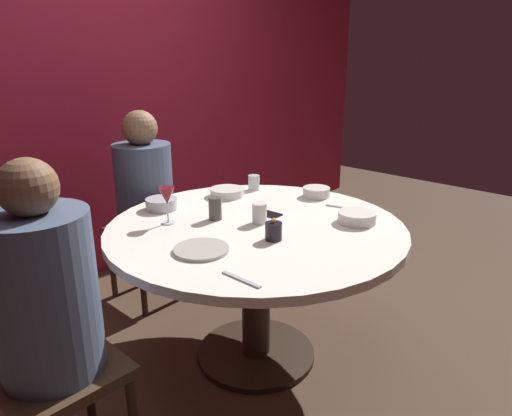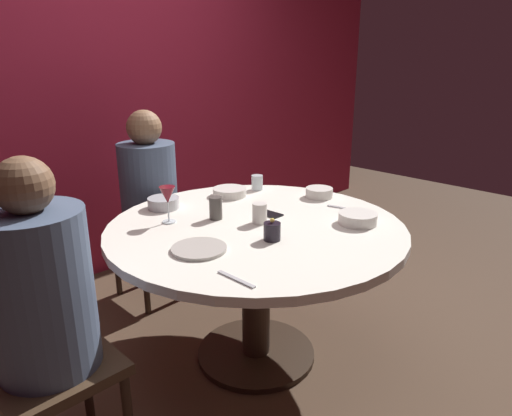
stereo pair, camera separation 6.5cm
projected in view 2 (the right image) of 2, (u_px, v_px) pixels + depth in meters
The scene contains 18 objects.
ground_plane at pixel (256, 355), 2.39m from camera, with size 8.00×8.00×0.00m, color #4C3828.
back_wall at pixel (92, 84), 3.01m from camera, with size 6.00×0.10×2.60m, color maroon.
dining_table at pixel (256, 252), 2.21m from camera, with size 1.39×1.39×0.72m.
seated_diner_left at pixel (41, 295), 1.50m from camera, with size 0.40×0.40×1.20m.
seated_diner_back at pixel (148, 186), 2.78m from camera, with size 0.40×0.40×1.18m.
candle_holder at pixel (272, 231), 1.97m from camera, with size 0.07×0.07×0.10m.
wine_glass at pixel (168, 196), 2.15m from camera, with size 0.08×0.08×0.18m.
dinner_plate at pixel (199, 249), 1.87m from camera, with size 0.23×0.23×0.01m, color #B2ADA3.
cell_phone at pixel (268, 214), 2.30m from camera, with size 0.07×0.14×0.01m, color black.
bowl_serving_large at pixel (163, 203), 2.38m from camera, with size 0.16×0.16×0.06m, color #B7B7BC.
bowl_salad_center at pixel (230, 192), 2.60m from camera, with size 0.19×0.19×0.05m, color silver.
bowl_small_white at pixel (358, 218), 2.16m from camera, with size 0.18×0.18×0.05m, color silver.
bowl_sauce_side at pixel (319, 193), 2.57m from camera, with size 0.15×0.15×0.05m, color silver.
cup_near_candle at pixel (216, 208), 2.22m from camera, with size 0.06×0.06×0.11m, color #4C4742.
cup_by_left_diner at pixel (257, 183), 2.71m from camera, with size 0.07×0.07×0.09m, color silver.
cup_by_right_diner at pixel (260, 213), 2.17m from camera, with size 0.07×0.07×0.10m, color silver.
fork_near_plate at pixel (344, 208), 2.38m from camera, with size 0.02×0.18×0.01m, color #B7B7BC.
knife_near_plate at pixel (236, 279), 1.63m from camera, with size 0.02×0.18×0.01m, color #B7B7BC.
Camera 2 is at (-1.44, -1.44, 1.47)m, focal length 32.36 mm.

